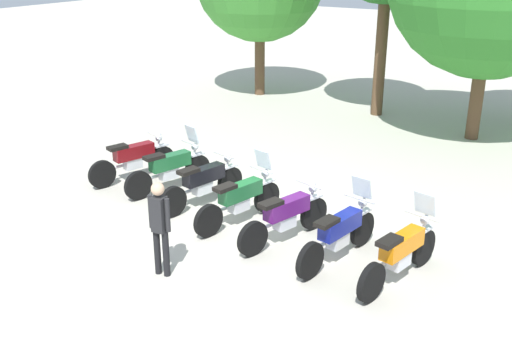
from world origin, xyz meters
name	(u,v)px	position (x,y,z in m)	size (l,w,h in m)	color
ground_plane	(243,221)	(0.00, 0.00, 0.00)	(80.00, 80.00, 0.00)	#BCB7A8
motorcycle_0	(134,159)	(-3.34, 0.57, 0.50)	(0.87, 2.11, 0.99)	black
motorcycle_1	(170,168)	(-2.22, 0.51, 0.52)	(0.85, 2.12, 1.37)	black
motorcycle_2	(203,183)	(-1.11, 0.23, 0.50)	(0.78, 2.15, 0.99)	black
motorcycle_3	(240,198)	(0.01, -0.09, 0.52)	(0.79, 2.15, 1.37)	black
motorcycle_4	(286,216)	(1.12, -0.30, 0.50)	(0.85, 2.13, 0.99)	black
motorcycle_5	(339,233)	(2.23, -0.44, 0.52)	(0.73, 2.17, 1.37)	black
motorcycle_6	(401,252)	(3.35, -0.56, 0.52)	(0.77, 2.16, 1.37)	black
person_0	(160,222)	(-0.04, -2.39, 0.95)	(0.41, 0.23, 1.63)	black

